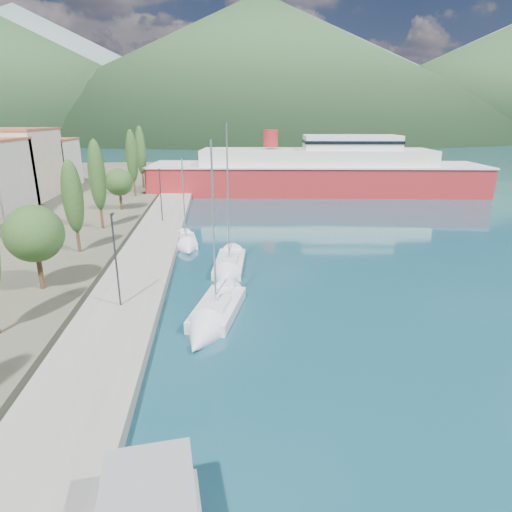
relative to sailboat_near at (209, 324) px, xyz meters
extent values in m
plane|color=#174654|center=(3.24, 109.50, -0.33)|extent=(1400.00, 1400.00, 0.00)
cube|color=gray|center=(-5.76, 15.50, 0.07)|extent=(5.00, 88.00, 0.80)
cone|color=slate|center=(-246.76, 609.50, 74.67)|extent=(640.00, 640.00, 150.00)
cone|color=slate|center=(83.24, 669.50, 89.67)|extent=(760.00, 760.00, 180.00)
cone|color=#2C4B29|center=(43.24, 389.50, 57.17)|extent=(480.00, 480.00, 115.00)
cone|color=#2C4B29|center=(263.24, 369.50, 44.67)|extent=(420.00, 420.00, 90.00)
cube|color=beige|center=(-28.76, 44.50, 5.37)|extent=(9.00, 13.00, 10.00)
cube|color=#9E5138|center=(-28.76, 44.50, 10.52)|extent=(9.20, 13.20, 0.30)
cube|color=silver|center=(-28.76, 55.50, 4.37)|extent=(9.00, 10.00, 8.00)
cube|color=#9E5138|center=(-28.76, 55.50, 8.52)|extent=(9.20, 10.20, 0.30)
cylinder|color=#47301E|center=(-12.00, 6.00, 1.62)|extent=(0.36, 0.36, 2.49)
sphere|color=#2D4D20|center=(-12.00, 6.00, 4.46)|extent=(3.99, 3.99, 3.99)
cylinder|color=#47301E|center=(-12.00, 14.97, 1.29)|extent=(0.30, 0.30, 1.84)
ellipsoid|color=#2D4D20|center=(-12.00, 14.97, 5.46)|extent=(1.80, 1.80, 6.51)
cylinder|color=#47301E|center=(-12.00, 23.69, 1.43)|extent=(0.30, 0.30, 2.12)
ellipsoid|color=#2D4D20|center=(-12.00, 23.69, 6.26)|extent=(1.80, 1.80, 7.53)
cylinder|color=#47301E|center=(-12.00, 33.94, 1.50)|extent=(0.36, 0.36, 2.26)
sphere|color=#2D4D20|center=(-12.00, 33.94, 4.07)|extent=(3.61, 3.61, 3.61)
cylinder|color=#47301E|center=(-12.00, 44.55, 1.49)|extent=(0.30, 0.30, 2.23)
ellipsoid|color=#2D4D20|center=(-12.00, 44.55, 6.55)|extent=(1.80, 1.80, 7.90)
cylinder|color=#47301E|center=(-12.00, 52.94, 1.53)|extent=(0.30, 0.30, 2.31)
ellipsoid|color=#2D4D20|center=(-12.00, 52.94, 6.78)|extent=(1.80, 1.80, 8.19)
cylinder|color=#2D2D33|center=(-5.76, 2.27, 3.47)|extent=(0.12, 0.12, 6.00)
cube|color=#2D2D33|center=(-5.76, 2.52, 6.47)|extent=(0.15, 0.50, 0.12)
cylinder|color=#2D2D33|center=(-5.76, 26.44, 3.47)|extent=(0.12, 0.12, 6.00)
cube|color=#2D2D33|center=(-5.76, 26.69, 6.47)|extent=(0.15, 0.50, 0.12)
cube|color=gray|center=(-1.48, -14.52, 2.52)|extent=(2.93, 3.35, 0.11)
cube|color=silver|center=(0.56, 2.01, -0.05)|extent=(4.11, 6.67, 0.99)
cube|color=silver|center=(0.45, 1.61, 0.61)|extent=(2.13, 2.80, 0.39)
cylinder|color=silver|center=(0.45, 1.61, 5.69)|extent=(0.12, 0.12, 10.50)
cone|color=silver|center=(-0.51, -1.82, -0.05)|extent=(3.22, 3.47, 2.54)
cube|color=silver|center=(1.68, 11.20, -0.07)|extent=(3.19, 6.82, 0.93)
cube|color=silver|center=(1.62, 10.77, 0.55)|extent=(1.75, 2.79, 0.36)
cylinder|color=silver|center=(1.62, 10.77, 6.07)|extent=(0.12, 0.12, 11.35)
cone|color=silver|center=(1.14, 7.03, -0.07)|extent=(2.74, 3.35, 2.37)
cube|color=silver|center=(-2.59, 18.97, -0.10)|extent=(2.68, 4.95, 0.81)
cube|color=silver|center=(-2.55, 18.66, 0.44)|extent=(1.48, 2.04, 0.31)
cylinder|color=silver|center=(-2.55, 18.66, 4.35)|extent=(0.12, 0.12, 8.09)
cone|color=silver|center=(-2.19, 15.98, -0.10)|extent=(2.34, 2.46, 2.07)
cube|color=maroon|center=(17.72, 48.73, 1.79)|extent=(56.69, 17.90, 5.38)
cube|color=silver|center=(17.72, 48.73, 4.48)|extent=(57.12, 18.29, 0.29)
cube|color=silver|center=(17.72, 48.73, 5.63)|extent=(39.30, 13.95, 2.88)
cube|color=silver|center=(23.44, 48.06, 8.22)|extent=(16.33, 8.91, 2.31)
cylinder|color=maroon|center=(10.08, 49.62, 8.90)|extent=(2.50, 2.50, 2.69)
camera|label=1|loc=(0.63, -23.99, 12.12)|focal=30.00mm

